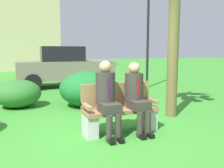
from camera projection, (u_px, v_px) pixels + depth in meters
ground_plane at (104, 135)px, 4.24m from camera, size 80.00×80.00×0.00m
park_bench at (119, 111)px, 4.40m from camera, size 1.37×0.44×0.90m
seated_man_left at (107, 95)px, 4.13m from camera, size 0.34×0.72×1.32m
seated_man_right at (136, 94)px, 4.35m from camera, size 0.34×0.72×1.28m
shrub_mid_lawn at (18, 93)px, 6.33m from camera, size 1.19×1.09×0.75m
shrub_far_lawn at (88, 88)px, 6.47m from camera, size 1.55×1.42×0.97m
parked_car_far at (65, 67)px, 10.03m from camera, size 3.98×1.87×1.68m
street_lamp at (148, 30)px, 9.56m from camera, size 0.24×0.24×3.86m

